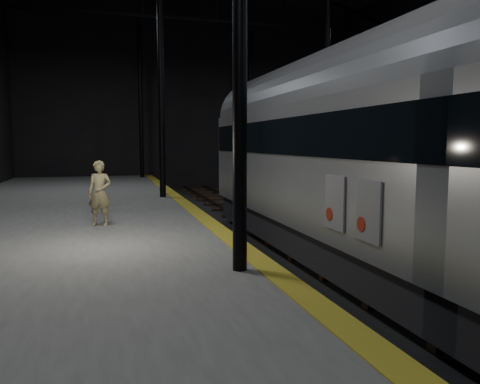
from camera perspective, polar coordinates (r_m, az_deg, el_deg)
name	(u,v)px	position (r m, az deg, el deg)	size (l,w,h in m)	color
ground	(328,258)	(13.88, 10.70, -7.89)	(44.00, 44.00, 0.00)	black
platform_left	(49,258)	(12.43, -22.23, -7.51)	(9.00, 43.80, 1.00)	#50504E
tactile_strip	(219,229)	(12.57, -2.62, -4.56)	(0.50, 43.80, 0.01)	olive
track	(328,255)	(13.86, 10.70, -7.61)	(2.40, 43.00, 0.24)	#3F3328
train	(409,149)	(10.40, 19.95, 4.98)	(3.20, 21.37, 5.71)	#999CA1
woman	(100,193)	(13.61, -16.73, -0.13)	(0.67, 0.44, 1.82)	#988C5D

